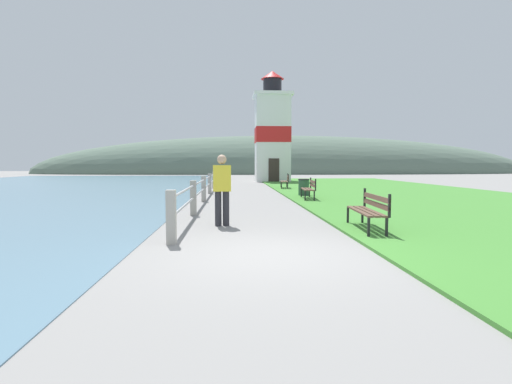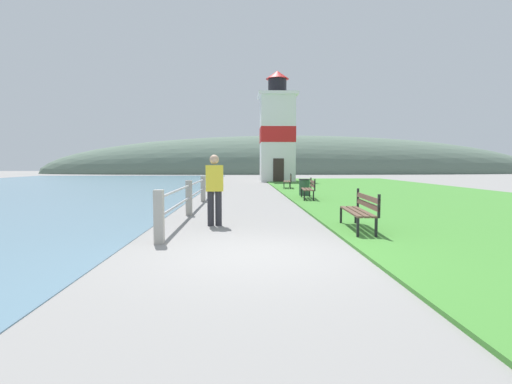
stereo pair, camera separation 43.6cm
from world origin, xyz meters
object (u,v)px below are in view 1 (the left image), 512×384
Objects in this scene: park_bench_midway at (310,188)px; park_bench_far at (286,180)px; park_bench_near at (369,208)px; lighthouse at (272,133)px; person_strolling at (222,187)px; trash_bin at (304,188)px.

park_bench_midway is 7.54m from park_bench_far.
lighthouse is at bearing -86.77° from park_bench_near.
person_strolling reaches higher than park_bench_near.
park_bench_midway is at bearing 95.98° from park_bench_far.
park_bench_midway is 1.06× the size of park_bench_far.
park_bench_midway is at bearing -92.59° from trash_bin.
park_bench_midway is 0.19× the size of lighthouse.
park_bench_near is at bearing -111.88° from person_strolling.
park_bench_far is at bearing -91.04° from lighthouse.
park_bench_near is 7.92m from park_bench_midway.
person_strolling is (-3.41, 1.04, 0.43)m from park_bench_near.
person_strolling is at bearing -13.00° from park_bench_near.
park_bench_near and park_bench_midway have the same top height.
person_strolling is at bearing 82.04° from park_bench_far.
park_bench_far is 0.18× the size of lighthouse.
trash_bin is at bearing -87.93° from park_bench_midway.
lighthouse is at bearing -13.51° from person_strolling.
park_bench_midway reaches higher than trash_bin.
lighthouse reaches higher than person_strolling.
lighthouse is (0.19, 10.33, 3.66)m from park_bench_far.
park_bench_midway is at bearing -87.15° from park_bench_near.
person_strolling is 9.49m from trash_bin.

